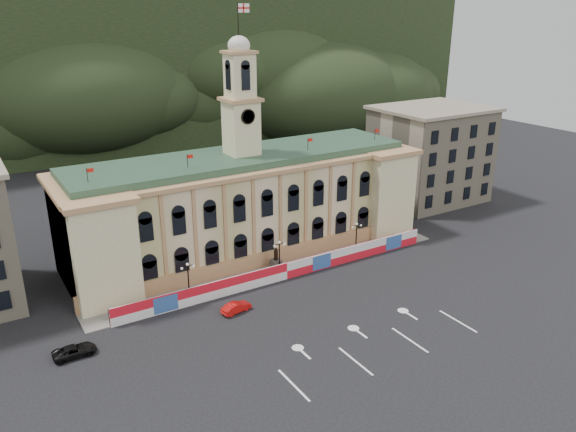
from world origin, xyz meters
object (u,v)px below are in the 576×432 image
statue (276,264)px  lamp_center (279,254)px  red_sedan (236,307)px  black_suv (74,351)px

statue → lamp_center: bearing=-90.0°
red_sedan → black_suv: red_sedan is taller
lamp_center → black_suv: size_ratio=1.09×
lamp_center → red_sedan: 12.50m
statue → lamp_center: (0.00, -1.00, 1.89)m
lamp_center → black_suv: bearing=-168.9°
lamp_center → statue: bearing=90.0°
statue → lamp_center: lamp_center is taller
lamp_center → red_sedan: bearing=-147.5°
statue → red_sedan: statue is taller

